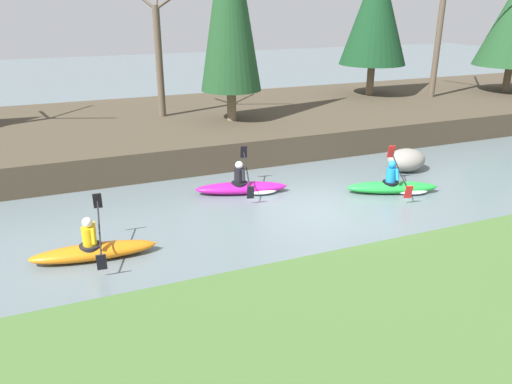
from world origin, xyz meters
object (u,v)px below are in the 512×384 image
at_px(boulder_midstream, 406,160).
at_px(kayaker_lead, 396,186).
at_px(kayaker_middle, 245,187).
at_px(kayaker_trailing, 94,249).

bearing_deg(boulder_midstream, kayaker_lead, -135.18).
bearing_deg(kayaker_lead, kayaker_middle, 178.67).
xyz_separation_m(kayaker_middle, boulder_midstream, (5.78, -0.07, 0.18)).
xyz_separation_m(kayaker_trailing, boulder_midstream, (10.32, 2.45, 0.15)).
bearing_deg(kayaker_middle, kayaker_lead, -6.35).
bearing_deg(kayaker_middle, kayaker_trailing, -135.70).
height_order(kayaker_lead, boulder_midstream, kayaker_lead).
bearing_deg(kayaker_middle, boulder_midstream, 14.59).
relative_size(kayaker_middle, kayaker_trailing, 0.99).
bearing_deg(boulder_midstream, kayaker_middle, 179.30).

